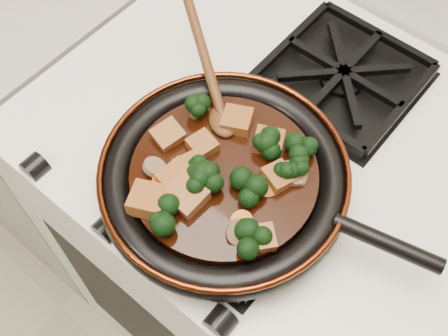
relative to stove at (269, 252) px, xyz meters
The scene contains 36 objects.
stove is the anchor object (origin of this frame).
burner_grate_front 0.48m from the stove, 90.00° to the right, with size 0.23×0.23×0.03m, color black, non-canonical shape.
burner_grate_back 0.48m from the stove, 90.00° to the left, with size 0.23×0.23×0.03m, color black, non-canonical shape.
skillet 0.51m from the stove, 95.27° to the right, with size 0.46×0.34×0.05m.
braising_sauce 0.52m from the stove, 96.12° to the right, with size 0.25×0.25×0.02m, color black.
tofu_cube_0 0.55m from the stove, 65.94° to the right, with size 0.04×0.03×0.02m, color brown.
tofu_cube_1 0.57m from the stove, 104.09° to the right, with size 0.04×0.05×0.02m, color brown.
tofu_cube_2 0.55m from the stove, 97.21° to the right, with size 0.04×0.05×0.02m, color brown.
tofu_cube_3 0.53m from the stove, 64.68° to the right, with size 0.03×0.04×0.02m, color brown.
tofu_cube_4 0.52m from the stove, 86.32° to the right, with size 0.04×0.04×0.02m, color brown.
tofu_cube_5 0.55m from the stove, 105.44° to the right, with size 0.04×0.04×0.02m, color brown.
tofu_cube_6 0.53m from the stove, 116.03° to the right, with size 0.03×0.03×0.02m, color brown.
tofu_cube_7 0.55m from the stove, 127.01° to the right, with size 0.04×0.04×0.02m, color brown.
tofu_cube_8 0.52m from the stove, 127.89° to the right, with size 0.04×0.04×0.02m, color brown.
tofu_cube_9 0.54m from the stove, 107.53° to the right, with size 0.03×0.03×0.02m, color brown.
broccoli_floret_0 0.53m from the stove, 82.45° to the right, with size 0.06×0.06×0.06m, color black, non-canonical shape.
broccoli_floret_1 0.53m from the stove, 57.90° to the right, with size 0.05×0.05×0.05m, color black, non-canonical shape.
broccoli_floret_2 0.55m from the stove, 102.23° to the right, with size 0.06×0.06×0.06m, color black, non-canonical shape.
broccoli_floret_3 0.54m from the stove, 79.82° to the right, with size 0.06×0.06×0.05m, color black, non-canonical shape.
broccoli_floret_4 0.55m from the stove, 96.77° to the right, with size 0.06×0.06×0.06m, color black, non-canonical shape.
broccoli_floret_5 0.53m from the stove, 47.76° to the right, with size 0.06×0.06×0.06m, color black, non-canonical shape.
broccoli_floret_6 0.54m from the stove, 138.66° to the right, with size 0.06×0.06×0.06m, color black, non-canonical shape.
broccoli_floret_7 0.54m from the stove, 102.41° to the right, with size 0.05×0.05×0.05m, color black, non-canonical shape.
broccoli_floret_8 0.56m from the stove, 69.09° to the right, with size 0.06×0.06×0.05m, color black, non-canonical shape.
broccoli_floret_9 0.57m from the stove, 97.40° to the right, with size 0.06×0.06×0.06m, color black, non-canonical shape.
carrot_coin_0 0.55m from the stove, 74.33° to the right, with size 0.03×0.03×0.01m, color #BB4E05.
carrot_coin_1 0.53m from the stove, 82.76° to the right, with size 0.03×0.03×0.01m, color #BB4E05.
carrot_coin_2 0.53m from the stove, 69.58° to the right, with size 0.03×0.03×0.01m, color #BB4E05.
carrot_coin_3 0.52m from the stove, 51.17° to the right, with size 0.03×0.03×0.01m, color #BB4E05.
carrot_coin_4 0.56m from the stove, 107.80° to the right, with size 0.03×0.03×0.01m, color #BB4E05.
mushroom_slice_0 0.53m from the stove, 53.93° to the right, with size 0.03×0.03×0.01m, color brown.
mushroom_slice_1 0.53m from the stove, 54.01° to the right, with size 0.03×0.03×0.01m, color brown.
mushroom_slice_2 0.56m from the stove, 114.53° to the right, with size 0.03×0.03×0.01m, color brown.
mushroom_slice_3 0.55m from the stove, 73.49° to the right, with size 0.03×0.03×0.01m, color brown.
mushroom_slice_4 0.53m from the stove, 53.93° to the right, with size 0.04×0.04×0.01m, color brown.
wooden_spoon 0.55m from the stove, 162.51° to the right, with size 0.14×0.11×0.24m.
Camera 1 is at (0.22, 1.27, 1.60)m, focal length 45.00 mm.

